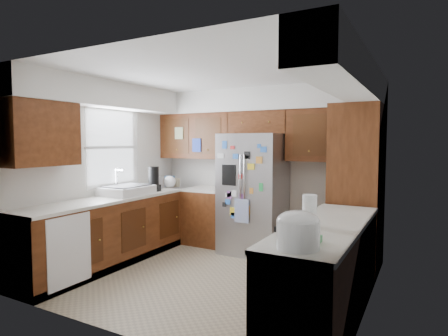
{
  "coord_description": "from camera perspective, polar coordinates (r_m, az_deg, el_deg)",
  "views": [
    {
      "loc": [
        2.29,
        -3.94,
        1.68
      ],
      "look_at": [
        -0.04,
        0.35,
        1.34
      ],
      "focal_mm": 30.0,
      "sensor_mm": 36.0,
      "label": 1
    }
  ],
  "objects": [
    {
      "name": "floor",
      "position": [
        4.85,
        -1.62,
        -16.24
      ],
      "size": [
        3.6,
        3.6,
        0.0
      ],
      "primitive_type": "plane",
      "color": "tan",
      "rests_on": "ground"
    },
    {
      "name": "room_shell",
      "position": [
        4.92,
        -0.59,
        5.67
      ],
      "size": [
        3.64,
        3.24,
        2.52
      ],
      "color": "silver",
      "rests_on": "ground"
    },
    {
      "name": "left_counter_run",
      "position": [
        5.53,
        -13.92,
        -9.18
      ],
      "size": [
        1.36,
        3.2,
        0.92
      ],
      "color": "#411E0C",
      "rests_on": "ground"
    },
    {
      "name": "right_counter_run",
      "position": [
        3.77,
        15.34,
        -15.66
      ],
      "size": [
        0.63,
        2.25,
        0.92
      ],
      "color": "#411E0C",
      "rests_on": "ground"
    },
    {
      "name": "pantry",
      "position": [
        5.18,
        19.59,
        -2.93
      ],
      "size": [
        0.6,
        0.9,
        2.15
      ],
      "primitive_type": "cube",
      "color": "#411E0C",
      "rests_on": "ground"
    },
    {
      "name": "fridge",
      "position": [
        5.68,
        4.49,
        -3.89
      ],
      "size": [
        0.9,
        0.79,
        1.8
      ],
      "color": "#9B9BA0",
      "rests_on": "ground"
    },
    {
      "name": "bridge_cabinet",
      "position": [
        5.84,
        5.46,
        6.88
      ],
      "size": [
        0.96,
        0.34,
        0.35
      ],
      "primitive_type": "cube",
      "color": "#411E0C",
      "rests_on": "fridge"
    },
    {
      "name": "fridge_top_items",
      "position": [
        5.89,
        5.1,
        9.94
      ],
      "size": [
        0.86,
        0.36,
        0.31
      ],
      "color": "#135099",
      "rests_on": "bridge_cabinet"
    },
    {
      "name": "sink_assembly",
      "position": [
        5.58,
        -14.58,
        -3.26
      ],
      "size": [
        0.52,
        0.7,
        0.37
      ],
      "color": "white",
      "rests_on": "left_counter_run"
    },
    {
      "name": "left_counter_clutter",
      "position": [
        6.1,
        -9.47,
        -1.98
      ],
      "size": [
        0.32,
        0.88,
        0.38
      ],
      "color": "black",
      "rests_on": "left_counter_run"
    },
    {
      "name": "rice_cooker",
      "position": [
        2.75,
        11.2,
        -9.08
      ],
      "size": [
        0.32,
        0.31,
        0.27
      ],
      "color": "white",
      "rests_on": "right_counter_run"
    },
    {
      "name": "paper_towel",
      "position": [
        3.46,
        12.91,
        -6.35
      ],
      "size": [
        0.13,
        0.13,
        0.29
      ],
      "primitive_type": "cylinder",
      "color": "white",
      "rests_on": "right_counter_run"
    }
  ]
}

